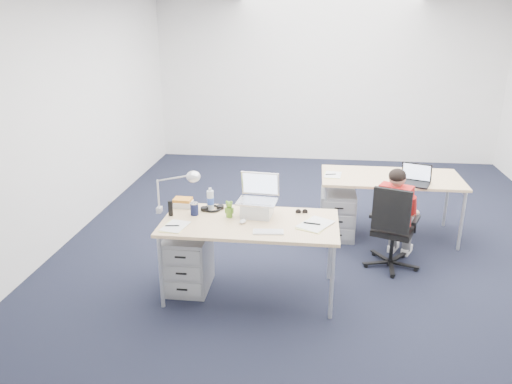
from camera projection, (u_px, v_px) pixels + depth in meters
floor at (325, 238)px, 5.94m from camera, size 7.00×7.00×0.00m
room at (333, 93)px, 5.37m from camera, size 6.02×7.02×2.80m
desk_near at (250, 226)px, 4.55m from camera, size 1.60×0.80×0.73m
desk_far at (391, 180)px, 5.81m from camera, size 1.60×0.80×0.73m
office_chair at (391, 244)px, 5.17m from camera, size 0.74×0.74×0.91m
seated_person at (397, 214)px, 5.21m from camera, size 0.49×0.62×1.06m
drawer_pedestal_near at (188, 261)px, 4.77m from camera, size 0.40×0.50×0.55m
drawer_pedestal_far at (337, 214)px, 5.91m from camera, size 0.40×0.50×0.55m
silver_laptop at (257, 196)px, 4.60m from camera, size 0.38×0.32×0.38m
wireless_keyboard at (268, 232)px, 4.29m from camera, size 0.27×0.13×0.01m
computer_mouse at (243, 221)px, 4.49m from camera, size 0.07×0.10×0.03m
headphones at (212, 208)px, 4.80m from camera, size 0.28×0.26×0.04m
can_koozie at (194, 209)px, 4.66m from camera, size 0.09×0.09×0.12m
water_bottle at (210, 199)px, 4.78m from camera, size 0.09×0.09×0.22m
bear_figurine at (229, 209)px, 4.60m from camera, size 0.10×0.08×0.16m
book_stack at (183, 203)px, 4.87m from camera, size 0.19×0.15×0.08m
cordless_phone at (171, 208)px, 4.63m from camera, size 0.04×0.03×0.15m
papers_left at (174, 227)px, 4.40m from camera, size 0.23×0.29×0.01m
papers_right at (314, 225)px, 4.44m from camera, size 0.35×0.39×0.01m
sunglasses at (302, 212)px, 4.71m from camera, size 0.13×0.07×0.03m
desk_lamp at (172, 191)px, 4.65m from camera, size 0.41×0.29×0.44m
dark_laptop at (415, 174)px, 5.48m from camera, size 0.41×0.41×0.24m
far_cup at (419, 169)px, 5.90m from camera, size 0.10×0.10×0.11m
far_papers at (332, 175)px, 5.84m from camera, size 0.20×0.28×0.01m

